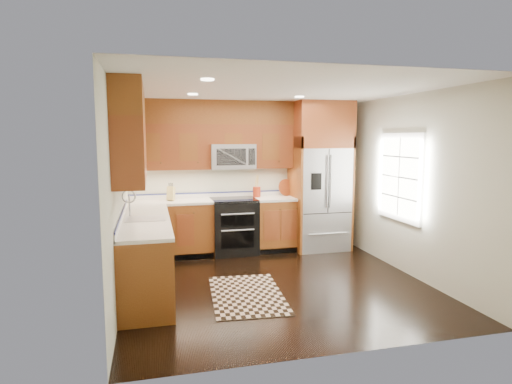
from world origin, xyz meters
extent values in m
plane|color=black|center=(0.00, 0.00, 0.00)|extent=(4.00, 4.00, 0.00)
cube|color=beige|center=(0.00, 2.00, 1.30)|extent=(4.00, 0.02, 2.60)
cube|color=beige|center=(-2.00, 0.00, 1.30)|extent=(0.02, 4.00, 2.60)
cube|color=beige|center=(2.00, 0.00, 1.30)|extent=(0.02, 4.00, 2.60)
cube|color=white|center=(1.98, 0.20, 1.40)|extent=(0.04, 1.10, 1.30)
cube|color=white|center=(1.97, 0.20, 1.40)|extent=(0.02, 0.95, 1.15)
cube|color=brown|center=(-1.31, 1.70, 0.45)|extent=(1.37, 0.60, 0.90)
cube|color=brown|center=(0.49, 1.70, 0.45)|extent=(0.72, 0.60, 0.90)
cube|color=brown|center=(-1.70, 0.20, 0.45)|extent=(0.60, 2.40, 0.90)
cube|color=white|center=(-0.57, 1.70, 0.92)|extent=(2.85, 0.62, 0.04)
cube|color=white|center=(-1.70, 0.20, 0.92)|extent=(0.62, 2.40, 0.04)
cube|color=brown|center=(-0.57, 1.83, 1.83)|extent=(2.85, 0.33, 0.75)
cube|color=brown|center=(-1.83, 0.20, 1.83)|extent=(0.33, 2.40, 0.75)
cube|color=brown|center=(-0.57, 1.83, 2.40)|extent=(2.85, 0.33, 0.40)
cube|color=brown|center=(-1.83, 0.20, 2.40)|extent=(0.33, 2.40, 0.40)
cube|color=black|center=(-0.25, 1.67, 0.46)|extent=(0.76, 0.64, 0.92)
cube|color=black|center=(-0.25, 1.67, 0.94)|extent=(0.76, 0.60, 0.02)
cube|color=black|center=(-0.25, 1.35, 0.62)|extent=(0.55, 0.01, 0.18)
cube|color=black|center=(-0.25, 1.35, 0.30)|extent=(0.55, 0.01, 0.28)
cylinder|color=#B2B2B7|center=(-0.25, 1.33, 0.74)|extent=(0.55, 0.02, 0.02)
cylinder|color=#B2B2B7|center=(-0.25, 1.33, 0.47)|extent=(0.55, 0.02, 0.02)
cube|color=#B2B2B7|center=(-0.25, 1.80, 1.66)|extent=(0.76, 0.40, 0.42)
cube|color=black|center=(-0.30, 1.60, 1.66)|extent=(0.50, 0.01, 0.28)
cube|color=#B2B2B7|center=(1.30, 1.63, 0.90)|extent=(0.90, 0.74, 1.80)
cube|color=black|center=(1.30, 1.26, 1.25)|extent=(0.01, 0.01, 1.08)
cube|color=black|center=(1.08, 1.25, 1.25)|extent=(0.18, 0.01, 0.28)
cube|color=brown|center=(0.83, 1.63, 1.00)|extent=(0.04, 0.74, 2.00)
cube|color=brown|center=(1.77, 1.63, 1.00)|extent=(0.04, 0.74, 2.00)
cube|color=brown|center=(1.30, 1.63, 2.20)|extent=(0.98, 0.74, 0.80)
cube|color=#B2B2B7|center=(-1.70, 0.20, 0.95)|extent=(0.50, 0.42, 0.02)
cylinder|color=#B2B2B7|center=(-1.90, 0.42, 1.08)|extent=(0.02, 0.02, 0.28)
torus|color=#B2B2B7|center=(-1.90, 0.34, 1.22)|extent=(0.18, 0.02, 0.18)
cube|color=black|center=(-0.47, -0.33, 0.01)|extent=(0.99, 1.54, 0.01)
cube|color=tan|center=(-1.30, 1.75, 1.06)|extent=(0.15, 0.17, 0.23)
cylinder|color=maroon|center=(0.19, 1.82, 1.03)|extent=(0.18, 0.18, 0.18)
cylinder|color=brown|center=(0.74, 1.86, 0.95)|extent=(0.39, 0.39, 0.02)
camera|label=1|loc=(-1.61, -5.42, 1.99)|focal=30.00mm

